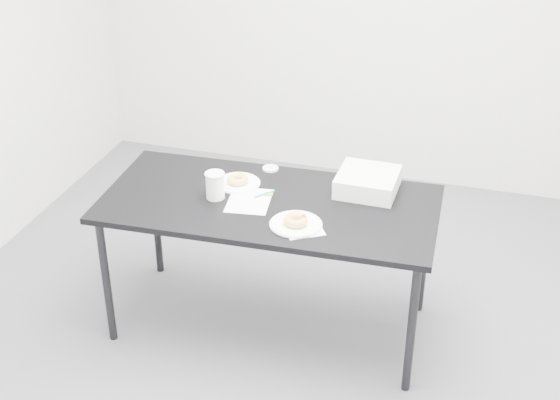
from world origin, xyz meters
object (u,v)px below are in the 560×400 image
(scorecard, at_px, (249,201))
(coffee_cup, at_px, (215,185))
(table, at_px, (269,211))
(donut_far, at_px, (238,179))
(plate_near, at_px, (296,224))
(plate_far, at_px, (238,183))
(pen, at_px, (264,194))
(donut_near, at_px, (296,220))
(bakery_box, at_px, (368,182))

(scorecard, xyz_separation_m, coffee_cup, (-0.18, -0.02, 0.07))
(table, xyz_separation_m, donut_far, (-0.22, 0.14, 0.08))
(table, bearing_deg, plate_near, -46.63)
(plate_far, bearing_deg, pen, -24.67)
(plate_near, bearing_deg, donut_near, 0.00)
(plate_near, height_order, bakery_box, bakery_box)
(table, height_order, donut_far, donut_far)
(donut_far, bearing_deg, scorecard, -53.94)
(bakery_box, bearing_deg, coffee_cup, -156.60)
(table, bearing_deg, plate_far, 145.68)
(plate_near, distance_m, coffee_cup, 0.50)
(donut_far, distance_m, coffee_cup, 0.19)
(pen, bearing_deg, donut_far, 104.53)
(table, height_order, coffee_cup, coffee_cup)
(table, relative_size, scorecard, 6.46)
(donut_near, height_order, donut_far, donut_near)
(donut_near, bearing_deg, table, 135.65)
(scorecard, relative_size, coffee_cup, 1.89)
(plate_far, bearing_deg, plate_near, -38.38)
(table, bearing_deg, pen, 125.24)
(donut_near, relative_size, plate_far, 0.50)
(plate_far, height_order, donut_far, donut_far)
(table, height_order, pen, pen)
(plate_near, relative_size, donut_near, 2.13)
(donut_near, relative_size, coffee_cup, 0.84)
(pen, bearing_deg, table, -103.28)
(scorecard, xyz_separation_m, bakery_box, (0.56, 0.28, 0.05))
(table, distance_m, scorecard, 0.12)
(plate_near, xyz_separation_m, bakery_box, (0.26, 0.45, 0.04))
(coffee_cup, bearing_deg, pen, 22.84)
(table, bearing_deg, donut_near, -46.63)
(donut_near, xyz_separation_m, plate_far, (-0.41, 0.33, -0.03))
(table, relative_size, plate_far, 7.30)
(donut_far, height_order, bakery_box, bakery_box)
(plate_near, relative_size, coffee_cup, 1.80)
(donut_near, distance_m, bakery_box, 0.52)
(scorecard, relative_size, donut_near, 2.24)
(plate_near, distance_m, bakery_box, 0.52)
(donut_near, xyz_separation_m, bakery_box, (0.26, 0.45, 0.02))
(donut_far, distance_m, bakery_box, 0.69)
(scorecard, distance_m, plate_far, 0.20)
(table, height_order, donut_near, donut_near)
(plate_near, height_order, donut_near, donut_near)
(plate_far, height_order, coffee_cup, coffee_cup)
(donut_near, xyz_separation_m, donut_far, (-0.41, 0.33, -0.01))
(plate_far, relative_size, coffee_cup, 1.67)
(pen, height_order, coffee_cup, coffee_cup)
(table, bearing_deg, coffee_cup, -173.59)
(donut_near, height_order, plate_far, donut_near)
(scorecard, bearing_deg, coffee_cup, 177.42)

